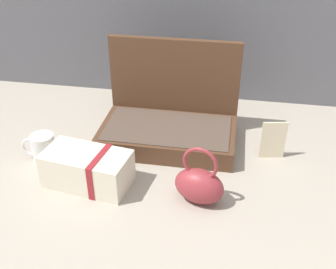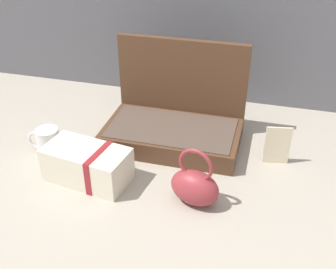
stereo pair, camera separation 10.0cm
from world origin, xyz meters
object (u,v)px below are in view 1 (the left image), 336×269
at_px(open_suitcase, 170,120).
at_px(coffee_mug, 43,148).
at_px(info_card_left, 273,140).
at_px(teal_pouch_handbag, 199,184).
at_px(cream_toiletry_bag, 88,169).

bearing_deg(open_suitcase, coffee_mug, -151.77).
distance_m(coffee_mug, info_card_left, 0.78).
bearing_deg(info_card_left, teal_pouch_handbag, -139.76).
distance_m(teal_pouch_handbag, info_card_left, 0.35).
height_order(open_suitcase, cream_toiletry_bag, open_suitcase).
bearing_deg(teal_pouch_handbag, cream_toiletry_bag, 176.31).
xyz_separation_m(teal_pouch_handbag, cream_toiletry_bag, (-0.35, 0.02, -0.00)).
relative_size(teal_pouch_handbag, info_card_left, 1.37).
bearing_deg(open_suitcase, teal_pouch_handbag, -66.38).
distance_m(open_suitcase, info_card_left, 0.37).
relative_size(coffee_mug, info_card_left, 0.85).
height_order(teal_pouch_handbag, coffee_mug, teal_pouch_handbag).
bearing_deg(coffee_mug, teal_pouch_handbag, -12.09).
bearing_deg(cream_toiletry_bag, coffee_mug, 154.21).
height_order(cream_toiletry_bag, coffee_mug, cream_toiletry_bag).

